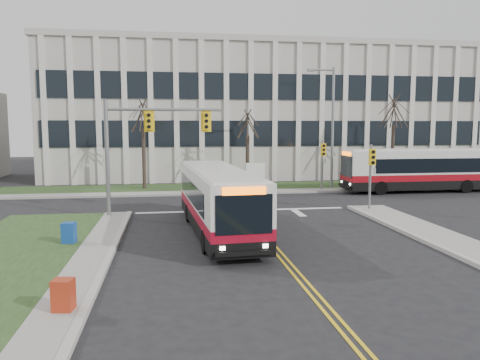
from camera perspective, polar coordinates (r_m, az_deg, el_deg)
The scene contains 17 objects.
ground at distance 19.08m, azimuth 4.01°, elevation -8.10°, with size 120.00×120.00×0.00m, color black.
sidewalk_west at distance 14.17m, azimuth -20.65°, elevation -13.48°, with size 1.20×26.00×0.14m, color #9E9B93.
sidewalk_cross at distance 34.75m, azimuth 6.63°, elevation -1.33°, with size 44.00×1.60×0.14m, color #9E9B93.
building_lawn at distance 37.44m, azimuth 5.52°, elevation -0.77°, with size 44.00×5.00×0.12m, color #27421C.
office_building at distance 48.87m, azimuth 2.15°, elevation 7.95°, with size 40.00×16.00×12.00m, color beige.
mast_arm_signal at distance 25.23m, azimuth -12.16°, elevation 5.14°, with size 6.11×0.38×6.20m.
signal_pole_near at distance 27.43m, azimuth 15.70°, elevation 1.47°, with size 0.34×0.39×3.80m.
signal_pole_far at distance 35.33m, azimuth 10.05°, elevation 2.71°, with size 0.34×0.39×3.80m.
streetlight at distance 36.28m, azimuth 10.98°, elevation 7.04°, with size 2.15×0.25×9.20m.
directory_sign at distance 36.29m, azimuth 1.89°, elevation 0.79°, with size 1.50×0.12×2.00m.
tree_left at distance 36.07m, azimuth -11.75°, elevation 7.54°, with size 1.80×1.80×7.70m.
tree_mid at distance 36.71m, azimuth 0.94°, elevation 6.67°, with size 1.80×1.80×6.82m.
tree_right at distance 40.29m, azimuth 18.24°, elevation 7.79°, with size 1.80×1.80×8.25m.
bus_main at distance 21.23m, azimuth -2.72°, elevation -2.65°, with size 2.32×10.71×2.85m, color silver, non-canonical shape.
bus_cross at distance 37.05m, azimuth 21.22°, elevation 1.05°, with size 2.52×11.61×3.10m, color silver, non-canonical shape.
newspaper_box_blue at distance 20.31m, azimuth -20.12°, elevation -6.21°, with size 0.50×0.45×0.95m, color #154290.
newspaper_box_red at distance 13.12m, azimuth -20.72°, elevation -13.24°, with size 0.50×0.45×0.95m, color #A72D15.
Camera 1 is at (-4.04, -18.01, 4.83)m, focal length 35.00 mm.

